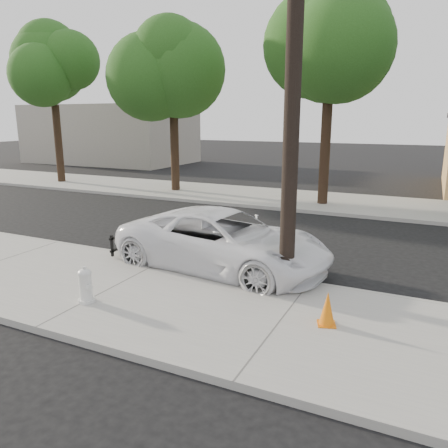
{
  "coord_description": "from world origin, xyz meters",
  "views": [
    {
      "loc": [
        6.31,
        -11.67,
        3.91
      ],
      "look_at": [
        1.19,
        -0.9,
        1.0
      ],
      "focal_mm": 35.0,
      "sensor_mm": 36.0,
      "label": 1
    }
  ],
  "objects_px": {
    "utility_pole": "(293,78)",
    "fire_hydrant": "(86,286)",
    "traffic_cone": "(327,309)",
    "police_cruiser": "(223,241)"
  },
  "relations": [
    {
      "from": "utility_pole",
      "to": "fire_hydrant",
      "type": "xyz_separation_m",
      "value": [
        -3.55,
        -2.51,
        -4.2
      ]
    },
    {
      "from": "utility_pole",
      "to": "fire_hydrant",
      "type": "relative_size",
      "value": 12.34
    },
    {
      "from": "fire_hydrant",
      "to": "traffic_cone",
      "type": "xyz_separation_m",
      "value": [
        4.79,
        1.12,
        -0.04
      ]
    },
    {
      "from": "utility_pole",
      "to": "fire_hydrant",
      "type": "height_order",
      "value": "utility_pole"
    },
    {
      "from": "fire_hydrant",
      "to": "traffic_cone",
      "type": "height_order",
      "value": "fire_hydrant"
    },
    {
      "from": "traffic_cone",
      "to": "fire_hydrant",
      "type": "bearing_deg",
      "value": -166.83
    },
    {
      "from": "police_cruiser",
      "to": "traffic_cone",
      "type": "distance_m",
      "value": 3.98
    },
    {
      "from": "police_cruiser",
      "to": "fire_hydrant",
      "type": "xyz_separation_m",
      "value": [
        -1.55,
        -3.41,
        -0.29
      ]
    },
    {
      "from": "police_cruiser",
      "to": "fire_hydrant",
      "type": "bearing_deg",
      "value": 161.66
    },
    {
      "from": "fire_hydrant",
      "to": "police_cruiser",
      "type": "bearing_deg",
      "value": 83.74
    }
  ]
}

